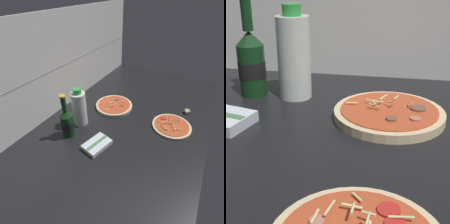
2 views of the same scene
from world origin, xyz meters
TOP-DOWN VIEW (x-y plane):
  - counter_slab at (0.00, 0.00)cm, footprint 160.00×90.00cm
  - tile_backsplash at (0.00, 45.50)cm, footprint 160.00×1.13cm
  - pizza_near at (6.74, -24.62)cm, footprint 22.30×22.30cm
  - pizza_far at (8.51, 14.74)cm, footprint 24.46×24.46cm
  - beer_bottle at (-27.14, 23.88)cm, footprint 6.94×6.94cm
  - oil_bottle at (-15.84, 24.20)cm, footprint 8.22×8.22cm
  - mushroom_left at (25.52, -29.98)cm, footprint 4.15×3.96cm
  - dish_towel at (-27.26, 5.33)cm, footprint 15.64×12.30cm

SIDE VIEW (x-z plane):
  - counter_slab at x=0.00cm, z-range 0.00..2.50cm
  - pizza_near at x=6.74cm, z-range 0.99..5.57cm
  - pizza_far at x=8.51cm, z-range 1.03..6.17cm
  - dish_towel at x=-27.26cm, z-range 2.43..4.99cm
  - mushroom_left at x=25.52cm, z-range 2.50..5.27cm
  - beer_bottle at x=-27.14cm, z-range -1.34..23.79cm
  - oil_bottle at x=-15.84cm, z-range 1.57..24.73cm
  - tile_backsplash at x=0.00cm, z-range 0.00..60.00cm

